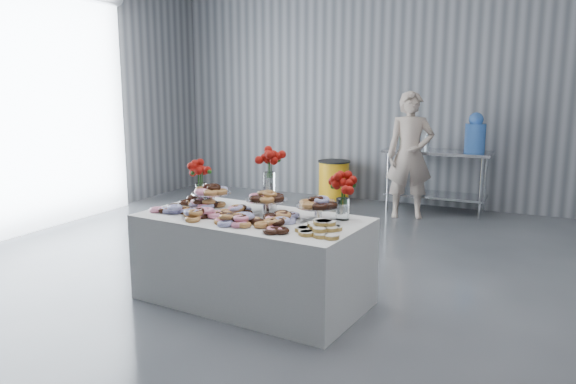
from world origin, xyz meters
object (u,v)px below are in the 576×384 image
Objects in this scene: display_table at (253,259)px; water_jug at (475,134)px; person at (410,155)px; trash_barrel at (334,181)px; prep_table at (437,170)px.

display_table is 4.37m from water_jug.
person reaches higher than trash_barrel.
prep_table is 0.73m from water_jug.
water_jug is 0.32× the size of person.
display_table is 4.21m from trash_barrel.
water_jug reaches higher than prep_table.
person is at bearing -147.95° from water_jug.
prep_table is at bearing 0.00° from trash_barrel.
water_jug is 2.24m from trash_barrel.
water_jug reaches higher than display_table.
prep_table is 2.29× the size of trash_barrel.
water_jug is (1.24, 4.12, 0.77)m from display_table.
trash_barrel is (-2.08, 0.00, -0.82)m from water_jug.
person is 2.67× the size of trash_barrel.
trash_barrel is at bearing 101.62° from display_table.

